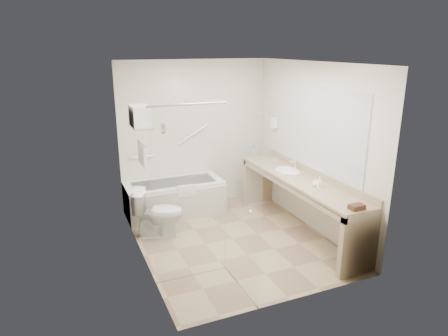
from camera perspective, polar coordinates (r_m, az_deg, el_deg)
name	(u,v)px	position (r m, az deg, el deg)	size (l,w,h in m)	color
floor	(232,239)	(5.94, 1.14, -10.06)	(3.20, 3.20, 0.00)	tan
ceiling	(233,63)	(5.29, 1.31, 14.82)	(2.60, 3.20, 0.10)	white
wall_back	(195,134)	(6.93, -4.20, 4.89)	(2.60, 0.10, 2.50)	beige
wall_front	(296,195)	(4.15, 10.30, -3.80)	(2.60, 0.10, 2.50)	beige
wall_left	(138,167)	(5.11, -12.21, 0.11)	(0.10, 3.20, 2.50)	beige
wall_right	(312,148)	(6.11, 12.43, 2.87)	(0.10, 3.20, 2.50)	beige
bathtub	(175,198)	(6.74, -7.06, -4.22)	(1.60, 0.73, 0.59)	white
grab_bar_short	(141,157)	(6.73, -11.71, 1.57)	(0.03, 0.03, 0.40)	silver
grab_bar_long	(193,135)	(6.88, -4.49, 4.79)	(0.03, 0.03, 0.60)	silver
shower_enclosure	(215,198)	(4.50, -1.33, -4.34)	(0.96, 0.91, 2.11)	silver
towel_shelf	(140,122)	(5.35, -11.91, 6.44)	(0.24, 0.55, 0.81)	silver
vanity_counter	(299,191)	(6.02, 10.73, -3.32)	(0.55, 2.70, 0.95)	tan
sink	(287,172)	(6.30, 9.06, -0.59)	(0.40, 0.52, 0.14)	white
faucet	(296,164)	(6.34, 10.22, 0.51)	(0.03, 0.03, 0.14)	silver
mirror	(319,130)	(5.92, 13.37, 5.34)	(0.02, 2.00, 1.20)	silver
hairdryer_unit	(274,123)	(6.91, 7.19, 6.45)	(0.08, 0.10, 0.18)	white
toilet	(158,213)	(5.96, -9.34, -6.37)	(0.41, 0.73, 0.71)	white
amenity_basket	(357,207)	(5.00, 18.43, -5.30)	(0.18, 0.12, 0.06)	#462619
soap_bottle_a	(319,185)	(5.62, 13.45, -2.36)	(0.06, 0.14, 0.07)	white
soap_bottle_b	(315,183)	(5.64, 12.90, -2.17)	(0.08, 0.10, 0.08)	white
water_bottle_left	(277,160)	(6.54, 7.53, 1.16)	(0.05, 0.05, 0.18)	silver
water_bottle_mid	(254,152)	(6.89, 4.26, 2.24)	(0.07, 0.07, 0.22)	silver
water_bottle_right	(271,155)	(6.76, 6.75, 1.80)	(0.06, 0.06, 0.20)	silver
drinking_glass_near	(273,161)	(6.59, 7.08, 0.93)	(0.06, 0.06, 0.08)	silver
drinking_glass_far	(280,169)	(6.16, 8.08, -0.18)	(0.08, 0.08, 0.10)	silver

